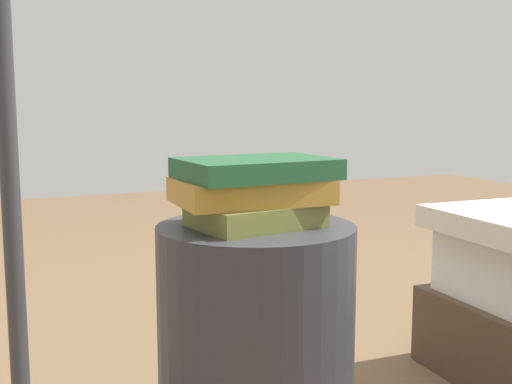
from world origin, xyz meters
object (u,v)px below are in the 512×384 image
at_px(side_table, 256,341).
at_px(book_olive, 256,215).
at_px(book_forest, 256,169).
at_px(book_ochre, 251,190).

distance_m(side_table, book_olive, 0.27).
bearing_deg(book_forest, book_olive, 58.15).
bearing_deg(book_ochre, book_forest, 125.42).
height_order(side_table, book_forest, book_forest).
height_order(book_olive, book_ochre, book_ochre).
distance_m(book_ochre, book_forest, 0.05).
bearing_deg(side_table, book_olive, 61.79).
bearing_deg(book_olive, book_forest, -127.66).
relative_size(side_table, book_forest, 1.65).
relative_size(side_table, book_ochre, 1.65).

